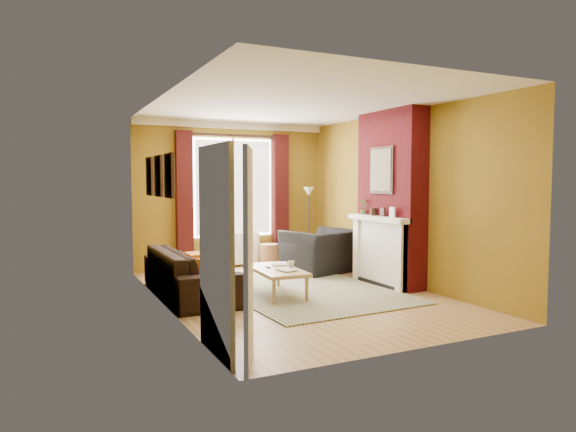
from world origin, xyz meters
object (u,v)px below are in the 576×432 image
object	(u,v)px
sofa	(191,272)
floor_lamp	(309,204)
coffee_table	(276,271)
armchair	(321,251)
wicker_stool	(269,255)

from	to	relation	value
sofa	floor_lamp	size ratio (longest dim) A/B	1.51
coffee_table	floor_lamp	world-z (taller)	floor_lamp
coffee_table	armchair	bearing A→B (deg)	45.78
coffee_table	floor_lamp	bearing A→B (deg)	55.68
sofa	floor_lamp	xyz separation A→B (m)	(2.84, 1.65, 0.89)
armchair	wicker_stool	xyz separation A→B (m)	(-0.60, 0.99, -0.17)
wicker_stool	floor_lamp	size ratio (longest dim) A/B	0.29
armchair	floor_lamp	bearing A→B (deg)	-120.50
sofa	wicker_stool	world-z (taller)	sofa
armchair	wicker_stool	distance (m)	1.17
armchair	coffee_table	bearing A→B (deg)	24.83
sofa	floor_lamp	bearing A→B (deg)	-59.95
coffee_table	wicker_stool	world-z (taller)	wicker_stool
wicker_stool	coffee_table	bearing A→B (deg)	-111.14
sofa	coffee_table	distance (m)	1.26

